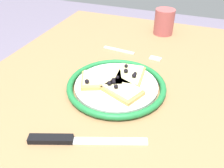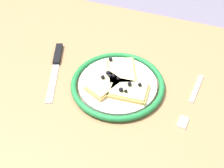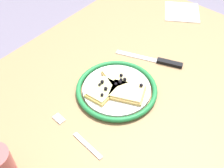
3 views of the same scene
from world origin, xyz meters
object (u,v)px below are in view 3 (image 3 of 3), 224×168
(pizza_slice_far, at_px, (103,90))
(napkin, at_px, (182,12))
(dining_table, at_px, (121,101))
(plate, at_px, (117,89))
(knife, at_px, (160,61))
(pizza_slice_side, at_px, (127,92))
(pizza_slice_near, at_px, (116,78))
(fork, at_px, (76,135))

(pizza_slice_far, height_order, napkin, pizza_slice_far)
(dining_table, relative_size, pizza_slice_far, 10.60)
(plate, bearing_deg, knife, -8.39)
(pizza_slice_far, height_order, pizza_slice_side, same)
(pizza_slice_near, relative_size, napkin, 0.79)
(pizza_slice_near, height_order, pizza_slice_far, same)
(plate, distance_m, pizza_slice_near, 0.04)
(dining_table, height_order, fork, fork)
(pizza_slice_near, distance_m, pizza_slice_side, 0.07)
(pizza_slice_near, bearing_deg, plate, -137.90)
(dining_table, distance_m, napkin, 0.49)
(fork, bearing_deg, pizza_slice_far, 14.39)
(plate, distance_m, napkin, 0.53)
(dining_table, distance_m, pizza_slice_near, 0.12)
(plate, bearing_deg, pizza_slice_far, 149.21)
(fork, bearing_deg, plate, 5.32)
(knife, bearing_deg, napkin, 17.92)
(plate, bearing_deg, pizza_slice_side, -84.99)
(dining_table, bearing_deg, fork, -172.65)
(dining_table, height_order, napkin, napkin)
(dining_table, height_order, pizza_slice_side, pizza_slice_side)
(pizza_slice_far, height_order, knife, pizza_slice_far)
(plate, relative_size, pizza_slice_far, 2.38)
(pizza_slice_side, distance_m, knife, 0.20)
(dining_table, relative_size, knife, 4.97)
(pizza_slice_far, relative_size, knife, 0.47)
(pizza_slice_side, bearing_deg, dining_table, 51.36)
(dining_table, relative_size, fork, 5.71)
(plate, relative_size, fork, 1.28)
(dining_table, distance_m, knife, 0.20)
(pizza_slice_far, xyz_separation_m, pizza_slice_side, (0.04, -0.06, -0.00))
(pizza_slice_far, distance_m, fork, 0.17)
(pizza_slice_far, xyz_separation_m, knife, (0.24, -0.05, -0.02))
(knife, bearing_deg, pizza_slice_near, 162.50)
(plate, height_order, pizza_slice_side, pizza_slice_side)
(pizza_slice_near, bearing_deg, pizza_slice_side, -111.39)
(plate, height_order, knife, plate)
(pizza_slice_side, xyz_separation_m, knife, (0.20, 0.01, -0.02))
(pizza_slice_near, height_order, napkin, pizza_slice_near)
(plate, bearing_deg, fork, -174.68)
(knife, relative_size, napkin, 1.63)
(fork, bearing_deg, dining_table, 7.35)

